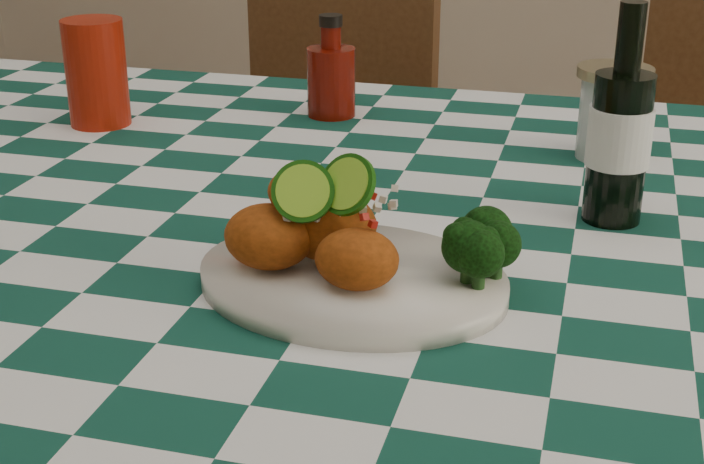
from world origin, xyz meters
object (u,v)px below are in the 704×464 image
(fried_chicken_pile, at_px, (332,218))
(ketchup_bottle, at_px, (331,66))
(beer_bottle, at_px, (622,115))
(red_tumbler, at_px, (96,73))
(plate, at_px, (352,280))
(wooden_chair_left, at_px, (303,225))
(mason_jar, at_px, (611,113))

(fried_chicken_pile, distance_m, ketchup_bottle, 0.55)
(beer_bottle, bearing_deg, red_tumbler, 165.52)
(plate, distance_m, red_tumbler, 0.62)
(ketchup_bottle, height_order, wooden_chair_left, ketchup_bottle)
(plate, height_order, ketchup_bottle, ketchup_bottle)
(plate, xyz_separation_m, wooden_chair_left, (-0.35, 0.93, -0.36))
(red_tumbler, relative_size, ketchup_bottle, 1.01)
(red_tumbler, height_order, wooden_chair_left, red_tumbler)
(plate, distance_m, ketchup_bottle, 0.55)
(mason_jar, bearing_deg, fried_chicken_pile, -117.42)
(plate, height_order, wooden_chair_left, wooden_chair_left)
(ketchup_bottle, distance_m, wooden_chair_left, 0.61)
(red_tumbler, xyz_separation_m, mason_jar, (0.67, 0.03, -0.01))
(fried_chicken_pile, height_order, wooden_chair_left, fried_chicken_pile)
(mason_jar, bearing_deg, ketchup_bottle, 166.56)
(fried_chicken_pile, bearing_deg, wooden_chair_left, 109.52)
(wooden_chair_left, bearing_deg, plate, -60.40)
(mason_jar, bearing_deg, beer_bottle, -87.46)
(mason_jar, bearing_deg, wooden_chair_left, 138.08)
(ketchup_bottle, xyz_separation_m, mason_jar, (0.38, -0.09, -0.01))
(red_tumbler, bearing_deg, plate, -41.12)
(beer_bottle, bearing_deg, mason_jar, 92.54)
(plate, distance_m, beer_bottle, 0.33)
(plate, relative_size, mason_jar, 2.46)
(red_tumbler, distance_m, wooden_chair_left, 0.69)
(beer_bottle, bearing_deg, ketchup_bottle, 142.50)
(ketchup_bottle, xyz_separation_m, wooden_chair_left, (-0.18, 0.41, -0.42))
(fried_chicken_pile, bearing_deg, red_tumbler, 137.76)
(red_tumbler, bearing_deg, mason_jar, 2.69)
(fried_chicken_pile, bearing_deg, plate, 0.00)
(ketchup_bottle, relative_size, mason_jar, 1.24)
(plate, distance_m, mason_jar, 0.48)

